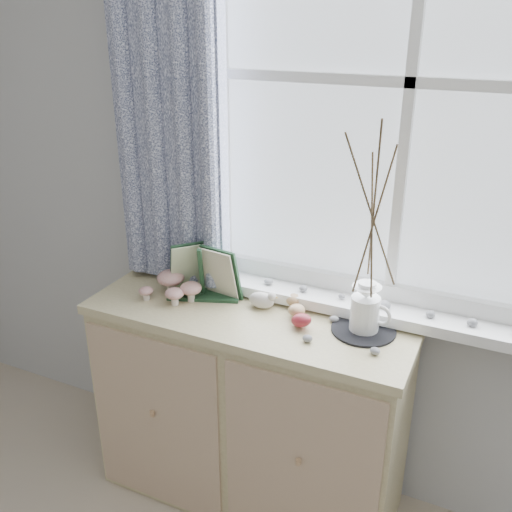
{
  "coord_description": "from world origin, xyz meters",
  "views": [
    {
      "loc": [
        0.64,
        0.12,
        1.85
      ],
      "look_at": [
        -0.1,
        1.7,
        1.1
      ],
      "focal_mm": 40.0,
      "sensor_mm": 36.0,
      "label": 1
    }
  ],
  "objects_px": {
    "sideboard": "(249,408)",
    "toadstool_cluster": "(174,285)",
    "botanical_book": "(199,273)",
    "twig_pitcher": "(374,212)"
  },
  "relations": [
    {
      "from": "sideboard",
      "to": "toadstool_cluster",
      "type": "xyz_separation_m",
      "value": [
        -0.3,
        -0.01,
        0.48
      ]
    },
    {
      "from": "botanical_book",
      "to": "toadstool_cluster",
      "type": "bearing_deg",
      "value": 177.22
    },
    {
      "from": "botanical_book",
      "to": "twig_pitcher",
      "type": "bearing_deg",
      "value": -16.72
    },
    {
      "from": "sideboard",
      "to": "twig_pitcher",
      "type": "height_order",
      "value": "twig_pitcher"
    },
    {
      "from": "toadstool_cluster",
      "to": "twig_pitcher",
      "type": "xyz_separation_m",
      "value": [
        0.71,
        0.06,
        0.37
      ]
    },
    {
      "from": "twig_pitcher",
      "to": "botanical_book",
      "type": "bearing_deg",
      "value": -164.68
    },
    {
      "from": "botanical_book",
      "to": "twig_pitcher",
      "type": "height_order",
      "value": "twig_pitcher"
    },
    {
      "from": "botanical_book",
      "to": "twig_pitcher",
      "type": "distance_m",
      "value": 0.7
    },
    {
      "from": "sideboard",
      "to": "botanical_book",
      "type": "distance_m",
      "value": 0.57
    },
    {
      "from": "twig_pitcher",
      "to": "toadstool_cluster",
      "type": "bearing_deg",
      "value": -162.78
    }
  ]
}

